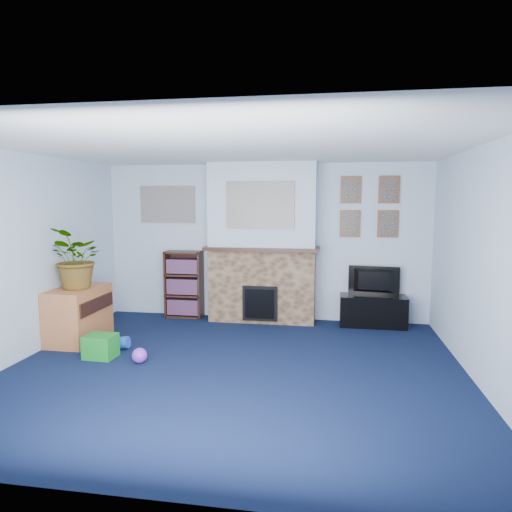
% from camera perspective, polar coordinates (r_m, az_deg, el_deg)
% --- Properties ---
extents(floor, '(5.00, 4.50, 0.01)m').
position_cam_1_polar(floor, '(5.18, -2.72, -13.91)').
color(floor, '#0E1736').
rests_on(floor, ground).
extents(ceiling, '(5.00, 4.50, 0.01)m').
position_cam_1_polar(ceiling, '(4.87, -2.89, 13.50)').
color(ceiling, white).
rests_on(ceiling, wall_back).
extents(wall_back, '(5.00, 0.04, 2.40)m').
position_cam_1_polar(wall_back, '(7.08, 1.03, 1.75)').
color(wall_back, silver).
rests_on(wall_back, ground).
extents(wall_front, '(5.00, 0.04, 2.40)m').
position_cam_1_polar(wall_front, '(2.76, -12.74, -6.76)').
color(wall_front, silver).
rests_on(wall_front, ground).
extents(wall_left, '(0.04, 4.50, 2.40)m').
position_cam_1_polar(wall_left, '(5.93, -27.13, -0.05)').
color(wall_left, silver).
rests_on(wall_left, ground).
extents(wall_right, '(0.04, 4.50, 2.40)m').
position_cam_1_polar(wall_right, '(5.00, 26.48, -1.19)').
color(wall_right, silver).
rests_on(wall_right, ground).
extents(chimney_breast, '(1.72, 0.50, 2.40)m').
position_cam_1_polar(chimney_breast, '(6.88, 0.78, 1.46)').
color(chimney_breast, brown).
rests_on(chimney_breast, ground).
extents(collage_main, '(1.00, 0.03, 0.68)m').
position_cam_1_polar(collage_main, '(6.64, 0.52, 6.41)').
color(collage_main, gray).
rests_on(collage_main, chimney_breast).
extents(collage_left, '(0.90, 0.03, 0.58)m').
position_cam_1_polar(collage_left, '(7.42, -10.98, 6.35)').
color(collage_left, gray).
rests_on(collage_left, wall_back).
extents(portrait_tl, '(0.30, 0.03, 0.40)m').
position_cam_1_polar(portrait_tl, '(6.97, 11.76, 8.10)').
color(portrait_tl, brown).
rests_on(portrait_tl, wall_back).
extents(portrait_tr, '(0.30, 0.03, 0.40)m').
position_cam_1_polar(portrait_tr, '(7.01, 16.30, 7.96)').
color(portrait_tr, brown).
rests_on(portrait_tr, wall_back).
extents(portrait_bl, '(0.30, 0.03, 0.40)m').
position_cam_1_polar(portrait_bl, '(6.97, 11.66, 4.00)').
color(portrait_bl, brown).
rests_on(portrait_bl, wall_back).
extents(portrait_br, '(0.30, 0.03, 0.40)m').
position_cam_1_polar(portrait_br, '(7.02, 16.16, 3.88)').
color(portrait_br, brown).
rests_on(portrait_br, wall_back).
extents(tv_stand, '(0.96, 0.40, 0.45)m').
position_cam_1_polar(tv_stand, '(6.98, 14.39, -6.67)').
color(tv_stand, black).
rests_on(tv_stand, ground).
extents(television, '(0.75, 0.18, 0.43)m').
position_cam_1_polar(television, '(6.91, 14.49, -3.07)').
color(television, black).
rests_on(television, tv_stand).
extents(bookshelf, '(0.58, 0.28, 1.05)m').
position_cam_1_polar(bookshelf, '(7.33, -8.96, -3.67)').
color(bookshelf, '#331A12').
rests_on(bookshelf, ground).
extents(sideboard, '(0.51, 0.91, 0.71)m').
position_cam_1_polar(sideboard, '(6.50, -21.26, -6.82)').
color(sideboard, '#BF6D3D').
rests_on(sideboard, ground).
extents(potted_plant, '(0.95, 0.93, 0.80)m').
position_cam_1_polar(potted_plant, '(6.30, -21.40, -0.25)').
color(potted_plant, '#26661E').
rests_on(potted_plant, sideboard).
extents(mantel_clock, '(0.10, 0.06, 0.13)m').
position_cam_1_polar(mantel_clock, '(6.85, -0.21, 1.74)').
color(mantel_clock, gold).
rests_on(mantel_clock, chimney_breast).
extents(mantel_candle, '(0.05, 0.05, 0.14)m').
position_cam_1_polar(mantel_candle, '(6.79, 3.40, 1.77)').
color(mantel_candle, '#B2BFC6').
rests_on(mantel_candle, chimney_breast).
extents(mantel_teddy, '(0.13, 0.13, 0.13)m').
position_cam_1_polar(mantel_teddy, '(6.96, -4.38, 1.76)').
color(mantel_teddy, gray).
rests_on(mantel_teddy, chimney_breast).
extents(mantel_can, '(0.06, 0.06, 0.12)m').
position_cam_1_polar(mantel_can, '(6.76, 7.25, 1.53)').
color(mantel_can, blue).
rests_on(mantel_can, chimney_breast).
extents(green_crate, '(0.36, 0.29, 0.28)m').
position_cam_1_polar(green_crate, '(5.77, -18.85, -10.60)').
color(green_crate, '#198C26').
rests_on(green_crate, ground).
extents(toy_ball, '(0.17, 0.17, 0.17)m').
position_cam_1_polar(toy_ball, '(5.48, -14.35, -11.93)').
color(toy_ball, purple).
rests_on(toy_ball, ground).
extents(toy_block, '(0.19, 0.19, 0.21)m').
position_cam_1_polar(toy_block, '(6.76, -20.69, -8.36)').
color(toy_block, blue).
rests_on(toy_block, ground).
extents(toy_tube, '(0.34, 0.15, 0.19)m').
position_cam_1_polar(toy_tube, '(6.06, -17.05, -10.39)').
color(toy_tube, blue).
rests_on(toy_tube, ground).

